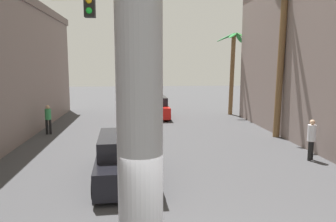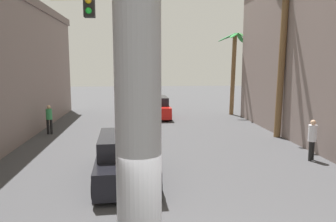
{
  "view_description": "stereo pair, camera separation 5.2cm",
  "coord_description": "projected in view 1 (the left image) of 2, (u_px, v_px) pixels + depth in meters",
  "views": [
    {
      "loc": [
        -0.98,
        -4.66,
        3.95
      ],
      "look_at": [
        0.0,
        5.2,
        2.55
      ],
      "focal_mm": 35.0,
      "sensor_mm": 36.0,
      "label": 1
    },
    {
      "loc": [
        -0.92,
        -4.66,
        3.95
      ],
      "look_at": [
        0.0,
        5.2,
        2.55
      ],
      "focal_mm": 35.0,
      "sensor_mm": 36.0,
      "label": 2
    }
  ],
  "objects": [
    {
      "name": "ground_plane",
      "position": [
        158.0,
        151.0,
        15.09
      ],
      "size": [
        92.18,
        92.18,
        0.0
      ],
      "primitive_type": "plane",
      "color": "#424244"
    },
    {
      "name": "car_lead",
      "position": [
        126.0,
        158.0,
        11.41
      ],
      "size": [
        2.26,
        4.95,
        1.56
      ],
      "color": "black",
      "rests_on": "ground"
    },
    {
      "name": "car_far",
      "position": [
        154.0,
        107.0,
        24.76
      ],
      "size": [
        2.13,
        4.78,
        1.56
      ],
      "color": "black",
      "rests_on": "ground"
    },
    {
      "name": "palm_tree_mid_right",
      "position": [
        281.0,
        45.0,
        17.41
      ],
      "size": [
        3.06,
        3.05,
        8.24
      ],
      "color": "brown",
      "rests_on": "ground"
    },
    {
      "name": "palm_tree_far_right",
      "position": [
        233.0,
        61.0,
        25.42
      ],
      "size": [
        3.08,
        2.73,
        6.46
      ],
      "color": "brown",
      "rests_on": "ground"
    },
    {
      "name": "pedestrian_far_left",
      "position": [
        48.0,
        117.0,
        18.62
      ],
      "size": [
        0.38,
        0.38,
        1.68
      ],
      "color": "black",
      "rests_on": "ground"
    },
    {
      "name": "pedestrian_mid_right",
      "position": [
        312.0,
        137.0,
        13.52
      ],
      "size": [
        0.48,
        0.48,
        1.71
      ],
      "color": "black",
      "rests_on": "ground"
    }
  ]
}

